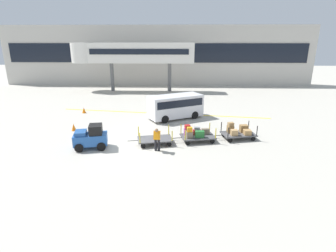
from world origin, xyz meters
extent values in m
plane|color=#B2ADA0|center=(0.00, 0.00, 0.00)|extent=(120.00, 120.00, 0.00)
cube|color=yellow|center=(1.74, 8.17, 0.00)|extent=(19.97, 2.95, 0.01)
cube|color=#BCB7AD|center=(0.00, 26.00, 4.46)|extent=(47.42, 2.40, 8.93)
cube|color=black|center=(0.00, 24.75, 4.91)|extent=(45.05, 0.12, 2.80)
cube|color=silver|center=(-1.80, 20.00, 5.12)|extent=(14.38, 2.20, 2.60)
cylinder|color=silver|center=(-9.59, 20.00, 5.12)|extent=(3.00, 3.00, 2.60)
cube|color=black|center=(-1.80, 18.86, 5.32)|extent=(12.94, 0.08, 0.70)
cylinder|color=#59595B|center=(-5.76, 20.00, 1.91)|extent=(0.50, 0.50, 3.82)
cylinder|color=#59595B|center=(2.15, 20.00, 1.91)|extent=(0.50, 0.50, 3.82)
cube|color=#2659A5|center=(-2.37, -0.60, 0.63)|extent=(2.28, 1.51, 0.70)
cube|color=black|center=(-2.01, -0.52, 1.28)|extent=(0.99, 1.13, 0.60)
cube|color=#225095|center=(-2.94, -0.72, 1.10)|extent=(0.88, 1.06, 0.24)
cylinder|color=black|center=(-3.15, -0.23, 0.28)|extent=(0.59, 0.29, 0.56)
cylinder|color=black|center=(-2.93, -1.25, 0.28)|extent=(0.59, 0.29, 0.56)
cylinder|color=black|center=(-1.81, 0.05, 0.28)|extent=(0.59, 0.29, 0.56)
cylinder|color=black|center=(-1.60, -0.97, 0.28)|extent=(0.59, 0.29, 0.56)
cube|color=#4C4C4F|center=(1.74, 0.27, 0.36)|extent=(2.54, 1.84, 0.08)
cylinder|color=gold|center=(0.57, 0.68, 0.75)|extent=(0.06, 0.06, 0.70)
cylinder|color=gold|center=(0.83, -0.58, 0.75)|extent=(0.06, 0.06, 0.70)
cylinder|color=gold|center=(2.64, 1.11, 0.75)|extent=(0.06, 0.06, 0.70)
cylinder|color=gold|center=(2.90, -0.15, 0.75)|extent=(0.06, 0.06, 0.70)
cylinder|color=black|center=(0.77, 0.67, 0.16)|extent=(0.33, 0.16, 0.32)
cylinder|color=black|center=(1.01, -0.49, 0.16)|extent=(0.33, 0.16, 0.32)
cylinder|color=black|center=(2.46, 1.03, 0.16)|extent=(0.33, 0.16, 0.32)
cylinder|color=black|center=(2.70, -0.14, 0.16)|extent=(0.33, 0.16, 0.32)
cylinder|color=#333333|center=(0.27, -0.04, 0.34)|extent=(0.70, 0.19, 0.05)
cube|color=#4C4C4F|center=(4.67, 0.89, 0.36)|extent=(2.54, 1.84, 0.08)
cylinder|color=gold|center=(3.50, 1.30, 0.75)|extent=(0.06, 0.06, 0.70)
cylinder|color=gold|center=(3.77, 0.04, 0.75)|extent=(0.06, 0.06, 0.70)
cylinder|color=gold|center=(5.57, 1.73, 0.75)|extent=(0.06, 0.06, 0.70)
cylinder|color=gold|center=(5.84, 0.47, 0.75)|extent=(0.06, 0.06, 0.70)
cylinder|color=black|center=(3.70, 1.29, 0.16)|extent=(0.33, 0.16, 0.32)
cylinder|color=black|center=(3.95, 0.13, 0.16)|extent=(0.33, 0.16, 0.32)
cylinder|color=black|center=(5.39, 1.65, 0.16)|extent=(0.33, 0.16, 0.32)
cylinder|color=black|center=(5.64, 0.48, 0.16)|extent=(0.33, 0.16, 0.32)
cylinder|color=#333333|center=(3.20, 0.58, 0.34)|extent=(0.70, 0.19, 0.05)
cube|color=#8C338C|center=(3.95, 1.07, 0.64)|extent=(0.50, 0.39, 0.48)
cube|color=#726651|center=(4.07, 0.48, 0.62)|extent=(0.48, 0.42, 0.44)
cube|color=red|center=(4.62, 1.20, 0.57)|extent=(0.57, 0.37, 0.33)
cube|color=#236B2D|center=(4.77, 0.60, 0.63)|extent=(0.63, 0.39, 0.45)
cube|color=#726651|center=(5.23, 1.29, 0.60)|extent=(0.57, 0.36, 0.40)
cube|color=red|center=(3.95, 1.07, 1.01)|extent=(0.42, 0.40, 0.25)
cube|color=orange|center=(4.07, 0.48, 1.00)|extent=(0.38, 0.33, 0.31)
cube|color=#99999E|center=(4.62, 1.20, 0.84)|extent=(0.41, 0.30, 0.22)
cube|color=#4C4C4F|center=(7.61, 1.50, 0.36)|extent=(2.54, 1.84, 0.08)
cylinder|color=black|center=(6.44, 1.92, 0.75)|extent=(0.06, 0.06, 0.70)
cylinder|color=black|center=(6.70, 0.66, 0.75)|extent=(0.06, 0.06, 0.70)
cylinder|color=black|center=(8.51, 2.35, 0.75)|extent=(0.06, 0.06, 0.70)
cylinder|color=black|center=(8.77, 1.09, 0.75)|extent=(0.06, 0.06, 0.70)
cylinder|color=black|center=(6.64, 1.91, 0.16)|extent=(0.33, 0.16, 0.32)
cylinder|color=black|center=(6.89, 0.74, 0.16)|extent=(0.33, 0.16, 0.32)
cylinder|color=black|center=(8.33, 2.26, 0.16)|extent=(0.33, 0.16, 0.32)
cylinder|color=black|center=(8.57, 1.10, 0.16)|extent=(0.33, 0.16, 0.32)
cylinder|color=#333333|center=(6.14, 1.19, 0.34)|extent=(0.70, 0.19, 0.05)
cube|color=olive|center=(7.05, 1.67, 0.66)|extent=(0.49, 0.52, 0.51)
cube|color=tan|center=(7.21, 1.09, 0.60)|extent=(0.49, 0.42, 0.41)
cube|color=olive|center=(8.05, 1.88, 0.66)|extent=(0.59, 0.48, 0.52)
cube|color=#A87F4C|center=(8.17, 1.30, 0.57)|extent=(0.51, 0.55, 0.34)
cube|color=#9E7A4C|center=(7.05, 1.67, 1.03)|extent=(0.46, 0.42, 0.24)
cylinder|color=black|center=(1.87, -0.85, 0.41)|extent=(0.16, 0.16, 0.82)
cylinder|color=black|center=(2.07, -0.87, 0.41)|extent=(0.16, 0.16, 0.82)
cube|color=orange|center=(1.96, -0.96, 1.09)|extent=(0.43, 0.45, 0.61)
sphere|color=#8C6647|center=(1.95, -1.08, 1.45)|extent=(0.22, 0.22, 0.22)
cube|color=silver|center=(3.06, 6.56, 1.15)|extent=(5.12, 3.98, 1.90)
cube|color=black|center=(3.06, 6.56, 1.55)|extent=(4.80, 3.83, 0.64)
cylinder|color=black|center=(2.18, 5.08, 0.34)|extent=(0.71, 0.54, 0.68)
cylinder|color=black|center=(4.78, 6.51, 0.34)|extent=(0.71, 0.54, 0.68)
cone|color=orange|center=(-4.84, 2.86, 0.28)|extent=(0.36, 0.36, 0.55)
cone|color=orange|center=(-5.82, 8.10, 0.28)|extent=(0.36, 0.36, 0.55)
camera|label=1|loc=(3.19, -16.42, 6.72)|focal=28.26mm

